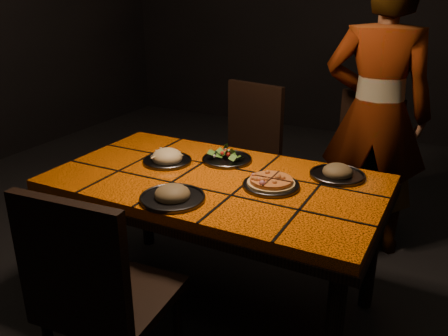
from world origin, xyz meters
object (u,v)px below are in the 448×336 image
at_px(chair_near, 96,292).
at_px(diner, 376,115).
at_px(dining_table, 216,192).
at_px(plate_pizza, 271,184).
at_px(chair_far_right, 356,160).
at_px(plate_pasta, 167,159).
at_px(chair_far_left, 245,146).

distance_m(chair_near, diner, 1.97).
xyz_separation_m(dining_table, plate_pizza, (0.28, 0.02, 0.10)).
xyz_separation_m(chair_far_right, plate_pizza, (-0.17, -1.06, 0.20)).
bearing_deg(dining_table, chair_near, -95.17).
bearing_deg(plate_pasta, chair_near, -73.54).
relative_size(chair_near, plate_pizza, 3.71).
bearing_deg(chair_far_left, chair_near, -71.09).
height_order(chair_near, chair_far_left, chair_far_left).
distance_m(dining_table, plate_pizza, 0.30).
xyz_separation_m(dining_table, plate_pasta, (-0.33, 0.07, 0.10)).
xyz_separation_m(diner, plate_pasta, (-0.88, -0.98, -0.12)).
distance_m(chair_near, chair_far_left, 1.80).
bearing_deg(chair_far_right, chair_near, -82.93).
bearing_deg(chair_far_left, plate_pasta, -80.16).
distance_m(chair_far_left, plate_pizza, 1.14).
bearing_deg(chair_near, diner, -113.16).
height_order(chair_far_right, plate_pizza, chair_far_right).
distance_m(chair_far_left, diner, 0.91).
bearing_deg(plate_pasta, chair_far_left, 88.18).
xyz_separation_m(diner, plate_pizza, (-0.27, -1.02, -0.12)).
height_order(chair_near, plate_pasta, chair_near).
bearing_deg(plate_pasta, diner, 47.87).
height_order(chair_near, diner, diner).
relative_size(chair_near, plate_pasta, 3.85).
height_order(diner, plate_pizza, diner).
relative_size(chair_far_left, diner, 0.56).
bearing_deg(chair_far_right, dining_table, -90.18).
height_order(chair_far_right, diner, diner).
relative_size(diner, plate_pasta, 6.88).
bearing_deg(dining_table, diner, 62.05).
relative_size(plate_pizza, plate_pasta, 1.04).
distance_m(chair_near, chair_far_right, 1.95).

